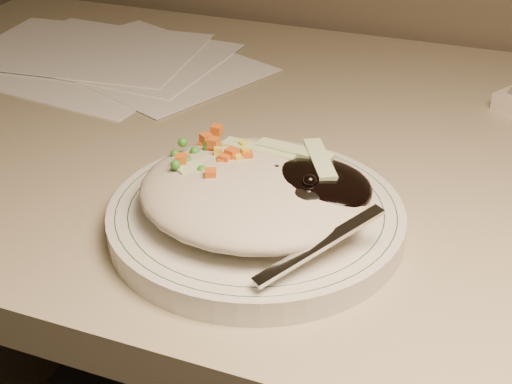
% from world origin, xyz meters
% --- Properties ---
extents(desk, '(1.40, 0.70, 0.74)m').
position_xyz_m(desk, '(0.00, 1.38, 0.54)').
color(desk, tan).
rests_on(desk, ground).
extents(plate, '(0.25, 0.25, 0.02)m').
position_xyz_m(plate, '(-0.06, 1.19, 0.75)').
color(plate, silver).
rests_on(plate, desk).
extents(plate_rim, '(0.24, 0.24, 0.00)m').
position_xyz_m(plate_rim, '(-0.06, 1.19, 0.76)').
color(plate_rim, '#144723').
rests_on(plate_rim, plate).
extents(meal, '(0.21, 0.19, 0.05)m').
position_xyz_m(meal, '(-0.06, 1.19, 0.78)').
color(meal, '#B3AA91').
rests_on(meal, plate).
extents(papers, '(0.44, 0.33, 0.00)m').
position_xyz_m(papers, '(-0.40, 1.50, 0.74)').
color(papers, white).
rests_on(papers, desk).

